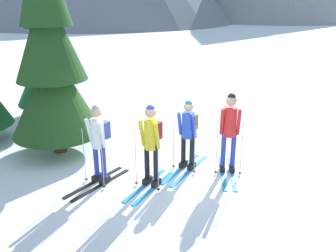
{
  "coord_description": "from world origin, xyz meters",
  "views": [
    {
      "loc": [
        0.03,
        -7.14,
        3.8
      ],
      "look_at": [
        0.09,
        0.37,
        1.05
      ],
      "focal_mm": 38.2,
      "sensor_mm": 36.0,
      "label": 1
    }
  ],
  "objects_px": {
    "skier_in_red": "(230,129)",
    "skier_in_blue": "(188,131)",
    "pine_tree_far": "(50,57)",
    "pine_tree_near": "(44,49)",
    "skier_in_yellow": "(151,141)",
    "skier_in_white": "(99,140)"
  },
  "relations": [
    {
      "from": "skier_in_yellow",
      "to": "skier_in_red",
      "type": "bearing_deg",
      "value": 19.24
    },
    {
      "from": "skier_in_blue",
      "to": "pine_tree_near",
      "type": "relative_size",
      "value": 0.34
    },
    {
      "from": "skier_in_blue",
      "to": "skier_in_red",
      "type": "bearing_deg",
      "value": -11.34
    },
    {
      "from": "pine_tree_near",
      "to": "skier_in_red",
      "type": "bearing_deg",
      "value": -38.0
    },
    {
      "from": "skier_in_red",
      "to": "pine_tree_far",
      "type": "bearing_deg",
      "value": 164.05
    },
    {
      "from": "skier_in_white",
      "to": "pine_tree_far",
      "type": "xyz_separation_m",
      "value": [
        -1.33,
        1.64,
        1.45
      ]
    },
    {
      "from": "skier_in_white",
      "to": "skier_in_blue",
      "type": "bearing_deg",
      "value": 18.5
    },
    {
      "from": "skier_in_yellow",
      "to": "skier_in_white",
      "type": "bearing_deg",
      "value": 172.91
    },
    {
      "from": "skier_in_blue",
      "to": "skier_in_red",
      "type": "xyz_separation_m",
      "value": [
        0.9,
        -0.18,
        0.12
      ]
    },
    {
      "from": "pine_tree_far",
      "to": "pine_tree_near",
      "type": "bearing_deg",
      "value": 110.83
    },
    {
      "from": "skier_in_blue",
      "to": "pine_tree_far",
      "type": "height_order",
      "value": "pine_tree_far"
    },
    {
      "from": "skier_in_red",
      "to": "skier_in_yellow",
      "type": "bearing_deg",
      "value": -160.76
    },
    {
      "from": "skier_in_blue",
      "to": "skier_in_yellow",
      "type": "bearing_deg",
      "value": -136.08
    },
    {
      "from": "pine_tree_near",
      "to": "pine_tree_far",
      "type": "distance_m",
      "value": 3.13
    },
    {
      "from": "skier_in_white",
      "to": "skier_in_red",
      "type": "relative_size",
      "value": 0.94
    },
    {
      "from": "skier_in_red",
      "to": "skier_in_blue",
      "type": "bearing_deg",
      "value": 168.66
    },
    {
      "from": "skier_in_blue",
      "to": "skier_in_red",
      "type": "height_order",
      "value": "skier_in_red"
    },
    {
      "from": "pine_tree_near",
      "to": "pine_tree_far",
      "type": "height_order",
      "value": "pine_tree_far"
    },
    {
      "from": "skier_in_white",
      "to": "skier_in_red",
      "type": "bearing_deg",
      "value": 9.27
    },
    {
      "from": "skier_in_blue",
      "to": "pine_tree_far",
      "type": "xyz_separation_m",
      "value": [
        -3.23,
        1.0,
        1.52
      ]
    },
    {
      "from": "skier_in_red",
      "to": "pine_tree_far",
      "type": "distance_m",
      "value": 4.52
    },
    {
      "from": "pine_tree_near",
      "to": "skier_in_white",
      "type": "bearing_deg",
      "value": -61.83
    }
  ]
}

